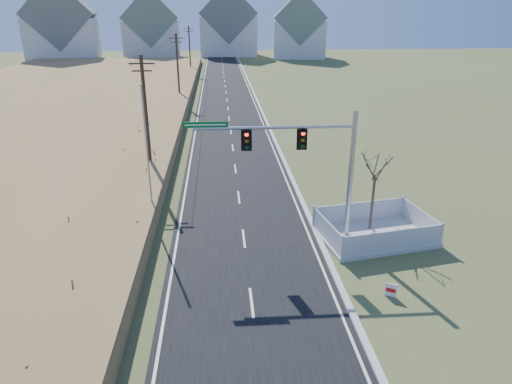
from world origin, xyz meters
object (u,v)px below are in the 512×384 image
object	(u,v)px
fence_enclosure	(374,233)
open_sign	(391,290)
flagpole	(149,169)
traffic_signal_mast	(317,163)
bare_tree	(376,165)

from	to	relation	value
fence_enclosure	open_sign	xyz separation A→B (m)	(-1.07, -5.59, 0.07)
flagpole	traffic_signal_mast	bearing A→B (deg)	-18.74
traffic_signal_mast	flagpole	bearing A→B (deg)	162.13
bare_tree	flagpole	bearing A→B (deg)	168.52
traffic_signal_mast	fence_enclosure	xyz separation A→B (m)	(3.42, -0.24, -4.15)
traffic_signal_mast	open_sign	xyz separation A→B (m)	(2.35, -5.82, -4.08)
open_sign	flagpole	bearing A→B (deg)	170.13
flagpole	bare_tree	distance (m)	12.95
traffic_signal_mast	open_sign	world-z (taller)	traffic_signal_mast
fence_enclosure	flagpole	bearing A→B (deg)	154.88
fence_enclosure	bare_tree	world-z (taller)	bare_tree
bare_tree	traffic_signal_mast	bearing A→B (deg)	-170.74
open_sign	bare_tree	world-z (taller)	bare_tree
fence_enclosure	flagpole	size ratio (longest dim) A/B	0.81
traffic_signal_mast	flagpole	world-z (taller)	flagpole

